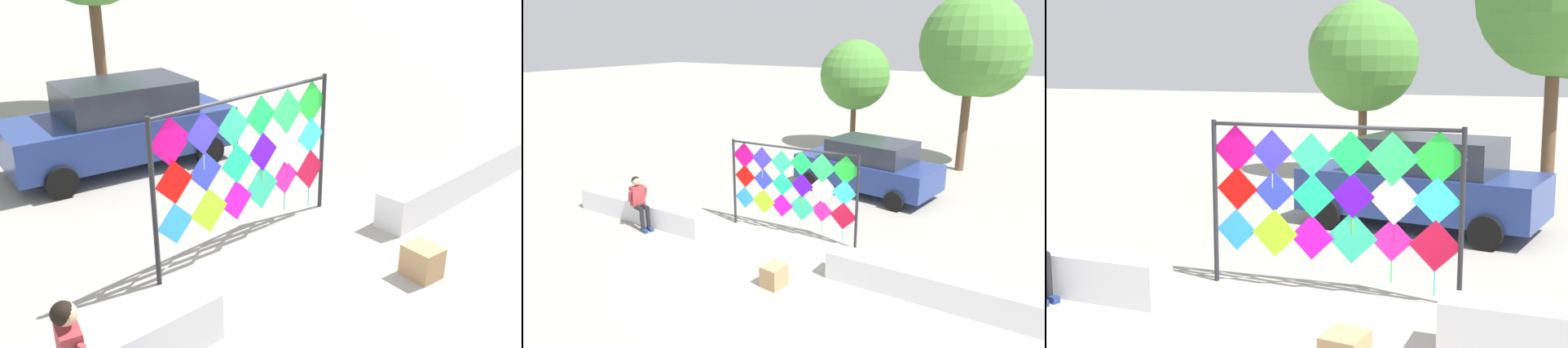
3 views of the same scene
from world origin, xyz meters
TOP-DOWN VIEW (x-y plane):
  - ground at (0.00, 0.00)m, footprint 120.00×120.00m
  - plaza_ledge_left at (-4.10, -0.31)m, footprint 4.50×0.54m
  - plaza_ledge_right at (4.10, -0.31)m, footprint 4.50×0.54m
  - kite_display_rack at (0.09, 1.03)m, footprint 3.62×0.23m
  - seated_vendor at (-3.66, -0.72)m, footprint 0.67×0.55m
  - parked_car at (0.40, 5.38)m, footprint 4.86×2.76m
  - cardboard_box_large at (1.07, -1.42)m, footprint 0.46×0.53m
  - tree_palm_like at (-2.60, 10.90)m, footprint 3.12×3.05m
  - tree_far_right at (2.53, 10.05)m, footprint 3.86×4.06m

SIDE VIEW (x-z plane):
  - ground at x=0.00m, z-range 0.00..0.00m
  - cardboard_box_large at x=1.07m, z-range 0.00..0.46m
  - plaza_ledge_left at x=-4.10m, z-range 0.00..0.60m
  - plaza_ledge_right at x=4.10m, z-range 0.00..0.60m
  - seated_vendor at x=-3.66m, z-range 0.12..1.58m
  - parked_car at x=0.40m, z-range 0.01..1.80m
  - kite_display_rack at x=0.09m, z-range 0.27..2.66m
  - tree_palm_like at x=-2.60m, z-range 0.98..5.86m
  - tree_far_right at x=2.53m, z-range 1.24..7.83m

